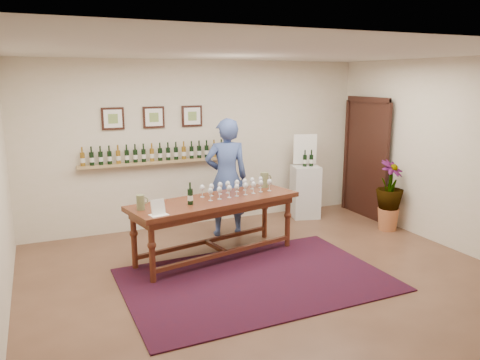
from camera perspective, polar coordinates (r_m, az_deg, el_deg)
name	(u,v)px	position (r m, az deg, el deg)	size (l,w,h in m)	color
ground	(265,274)	(6.22, 3.01, -11.42)	(6.00, 6.00, 0.00)	brown
room_shell	(325,157)	(8.48, 10.28, 2.73)	(6.00, 6.00, 6.00)	beige
rug	(256,279)	(6.05, 1.98, -12.03)	(3.25, 2.17, 0.02)	#4E0D15
tasting_table	(215,208)	(6.54, -3.03, -3.40)	(2.54, 1.26, 0.86)	#492512
table_glasses	(237,188)	(6.75, -0.38, -0.93)	(1.35, 0.31, 0.19)	silver
table_bottles	(189,192)	(6.24, -6.28, -1.46)	(0.30, 0.17, 0.32)	black
pitcher_left	(141,202)	(6.07, -12.03, -2.69)	(0.12, 0.12, 0.19)	#666C43
pitcher_right	(264,180)	(7.17, 2.99, 0.02)	(0.15, 0.15, 0.23)	#666C43
menu_card	(158,207)	(5.81, -9.96, -3.26)	(0.21, 0.15, 0.19)	white
display_pedestal	(305,192)	(8.63, 7.94, -1.40)	(0.47, 0.47, 0.95)	silver
pedestal_bottles	(308,159)	(8.50, 8.30, 2.56)	(0.27, 0.07, 0.27)	black
info_sign	(305,149)	(8.59, 7.94, 3.76)	(0.43, 0.02, 0.59)	white
potted_plant	(389,196)	(8.15, 17.76, -1.81)	(0.70, 0.70, 1.02)	#B1653B
person	(226,178)	(7.47, -1.66, 0.31)	(0.69, 0.45, 1.90)	#384C86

